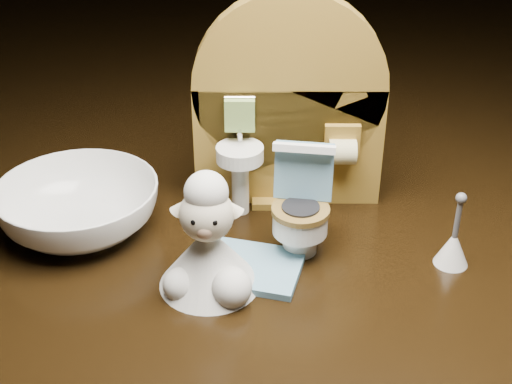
{
  "coord_description": "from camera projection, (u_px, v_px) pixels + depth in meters",
  "views": [
    {
      "loc": [
        -0.02,
        -0.38,
        0.27
      ],
      "look_at": [
        -0.02,
        -0.0,
        0.05
      ],
      "focal_mm": 50.0,
      "sensor_mm": 36.0,
      "label": 1
    }
  ],
  "objects": [
    {
      "name": "plush_lamb",
      "position": [
        209.0,
        248.0,
        0.41
      ],
      "size": [
        0.06,
        0.06,
        0.08
      ],
      "rotation": [
        0.0,
        0.0,
        -0.03
      ],
      "color": "silver",
      "rests_on": "ground"
    },
    {
      "name": "bath_mat",
      "position": [
        252.0,
        267.0,
        0.44
      ],
      "size": [
        0.07,
        0.06,
        0.0
      ],
      "primitive_type": "cube",
      "rotation": [
        0.0,
        0.0,
        -0.25
      ],
      "color": "#5F8EA7",
      "rests_on": "ground"
    },
    {
      "name": "toy_toilet",
      "position": [
        302.0,
        210.0,
        0.45
      ],
      "size": [
        0.04,
        0.05,
        0.07
      ],
      "rotation": [
        0.0,
        0.0,
        -0.14
      ],
      "color": "white",
      "rests_on": "ground"
    },
    {
      "name": "toilet_brush",
      "position": [
        453.0,
        246.0,
        0.44
      ],
      "size": [
        0.02,
        0.02,
        0.05
      ],
      "color": "white",
      "rests_on": "ground"
    },
    {
      "name": "backdrop_panel",
      "position": [
        288.0,
        115.0,
        0.48
      ],
      "size": [
        0.13,
        0.05,
        0.15
      ],
      "color": "olive",
      "rests_on": "ground"
    },
    {
      "name": "ceramic_bowl",
      "position": [
        79.0,
        208.0,
        0.47
      ],
      "size": [
        0.12,
        0.12,
        0.03
      ],
      "primitive_type": "imported",
      "rotation": [
        0.0,
        0.0,
        -0.1
      ],
      "color": "white",
      "rests_on": "ground"
    }
  ]
}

